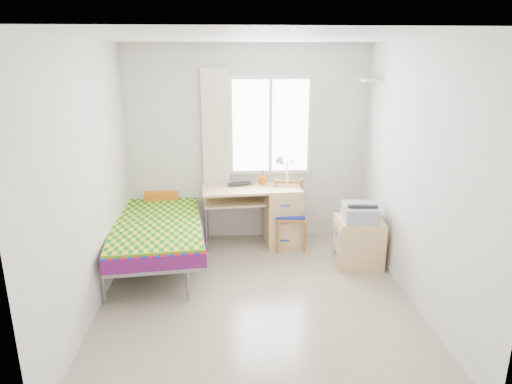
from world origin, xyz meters
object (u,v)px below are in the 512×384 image
at_px(chair, 290,210).
at_px(bed, 159,222).
at_px(cabinet, 358,242).
at_px(printer, 360,212).
at_px(desk, 277,213).

bearing_deg(chair, bed, -166.61).
bearing_deg(cabinet, printer, -127.86).
height_order(bed, desk, bed).
xyz_separation_m(bed, desk, (1.50, 0.34, -0.04)).
height_order(bed, printer, bed).
distance_m(cabinet, printer, 0.39).
bearing_deg(printer, desk, 145.82).
bearing_deg(chair, desk, 151.46).
distance_m(desk, chair, 0.21).
height_order(desk, printer, desk).
height_order(cabinet, printer, printer).
bearing_deg(bed, printer, -15.12).
bearing_deg(desk, chair, -38.03).
xyz_separation_m(chair, printer, (0.74, -0.63, 0.18)).
distance_m(chair, printer, 0.98).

